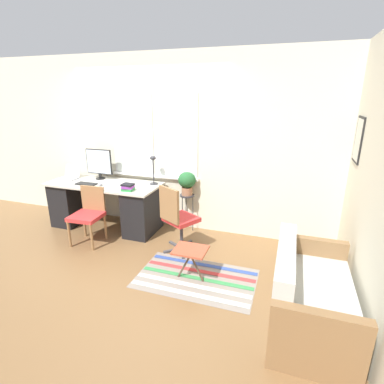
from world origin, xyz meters
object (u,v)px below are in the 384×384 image
at_px(office_chair_swivel, 177,218).
at_px(plant_stand, 187,200).
at_px(keyboard, 86,184).
at_px(desk_chair_wooden, 88,213).
at_px(monitor, 99,163).
at_px(book_stack, 128,187).
at_px(folding_stool, 190,252).
at_px(couch_loveseat, 308,298).
at_px(desk_lamp, 153,166).
at_px(potted_plant, 187,182).
at_px(laptop, 70,176).
at_px(mouse, 101,185).

bearing_deg(office_chair_swivel, plant_stand, -52.19).
relative_size(keyboard, desk_chair_wooden, 0.40).
xyz_separation_m(monitor, plant_stand, (1.50, 0.10, -0.50)).
height_order(book_stack, folding_stool, book_stack).
relative_size(keyboard, couch_loveseat, 0.25).
height_order(office_chair_swivel, plant_stand, office_chair_swivel).
relative_size(desk_lamp, office_chair_swivel, 0.47).
distance_m(book_stack, office_chair_swivel, 0.91).
bearing_deg(potted_plant, laptop, -173.00).
xyz_separation_m(desk_lamp, book_stack, (-0.21, -0.43, -0.23)).
height_order(keyboard, desk_lamp, desk_lamp).
relative_size(mouse, book_stack, 0.40).
xyz_separation_m(keyboard, desk_chair_wooden, (0.28, -0.37, -0.31)).
height_order(mouse, desk_lamp, desk_lamp).
bearing_deg(book_stack, couch_loveseat, -22.90).
relative_size(mouse, folding_stool, 0.18).
relative_size(mouse, office_chair_swivel, 0.08).
bearing_deg(office_chair_swivel, monitor, 8.28).
height_order(laptop, desk_lamp, desk_lamp).
relative_size(keyboard, folding_stool, 0.81).
height_order(mouse, book_stack, book_stack).
bearing_deg(monitor, plant_stand, 3.91).
relative_size(desk_chair_wooden, potted_plant, 2.24).
relative_size(mouse, plant_stand, 0.12).
relative_size(desk_lamp, potted_plant, 1.23).
xyz_separation_m(keyboard, desk_lamp, (0.99, 0.36, 0.28)).
bearing_deg(laptop, keyboard, -23.70).
height_order(laptop, couch_loveseat, laptop).
bearing_deg(mouse, desk_chair_wooden, -86.94).
distance_m(office_chair_swivel, plant_stand, 0.71).
distance_m(mouse, desk_chair_wooden, 0.50).
height_order(desk_lamp, plant_stand, desk_lamp).
distance_m(desk_lamp, potted_plant, 0.57).
distance_m(laptop, desk_chair_wooden, 1.03).
relative_size(laptop, office_chair_swivel, 0.31).
bearing_deg(plant_stand, couch_loveseat, -41.75).
xyz_separation_m(couch_loveseat, plant_stand, (-1.77, 1.58, 0.24)).
bearing_deg(desk_chair_wooden, book_stack, 28.32).
relative_size(couch_loveseat, plant_stand, 2.21).
bearing_deg(mouse, office_chair_swivel, -10.61).
xyz_separation_m(monitor, couch_loveseat, (3.27, -1.48, -0.74)).
bearing_deg(couch_loveseat, mouse, 69.45).
bearing_deg(plant_stand, mouse, -160.16).
xyz_separation_m(desk_lamp, potted_plant, (0.52, 0.10, -0.23)).
bearing_deg(desk_chair_wooden, office_chair_swivel, 2.10).
bearing_deg(mouse, plant_stand, 19.84).
bearing_deg(desk_chair_wooden, mouse, 89.64).
xyz_separation_m(laptop, folding_stool, (2.50, -1.03, -0.44)).
relative_size(plant_stand, potted_plant, 1.65).
distance_m(monitor, keyboard, 0.44).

